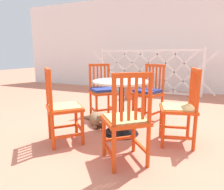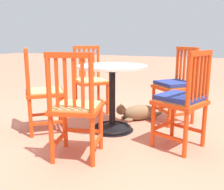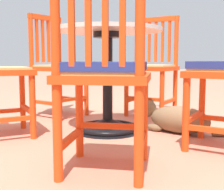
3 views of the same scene
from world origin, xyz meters
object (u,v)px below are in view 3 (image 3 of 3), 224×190
(tabby_cat, at_px, (175,119))
(cafe_table, at_px, (108,92))
(orange_chair_by_planter, at_px, (104,75))
(orange_chair_near_fence, at_px, (57,68))
(orange_chair_facing_out, at_px, (153,68))

(tabby_cat, bearing_deg, cafe_table, -18.20)
(orange_chair_by_planter, bearing_deg, orange_chair_near_fence, -85.41)
(orange_chair_facing_out, distance_m, orange_chair_by_planter, 1.51)
(cafe_table, height_order, orange_chair_facing_out, orange_chair_facing_out)
(orange_chair_facing_out, height_order, orange_chair_near_fence, same)
(orange_chair_facing_out, bearing_deg, cafe_table, 44.64)
(orange_chair_facing_out, height_order, tabby_cat, orange_chair_facing_out)
(orange_chair_by_planter, xyz_separation_m, tabby_cat, (-0.64, -0.62, -0.35))
(cafe_table, relative_size, tabby_cat, 1.25)
(orange_chair_facing_out, distance_m, tabby_cat, 0.78)
(cafe_table, bearing_deg, orange_chair_facing_out, -135.36)
(orange_chair_facing_out, height_order, orange_chair_by_planter, same)
(orange_chair_facing_out, relative_size, orange_chair_near_fence, 1.00)
(orange_chair_near_fence, relative_size, orange_chair_by_planter, 1.00)
(cafe_table, distance_m, orange_chair_by_planter, 0.81)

